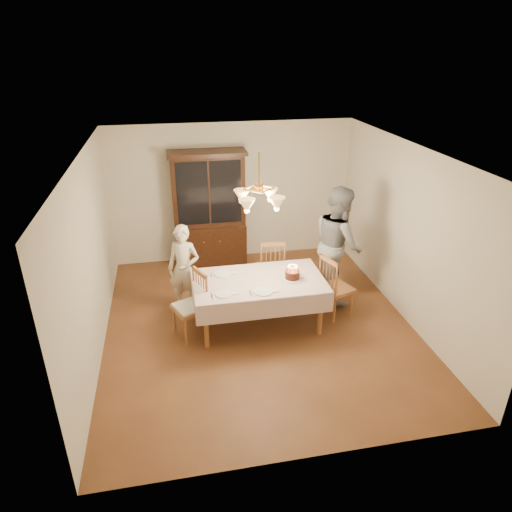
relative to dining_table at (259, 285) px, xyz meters
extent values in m
plane|color=#593019|center=(0.00, 0.00, -0.68)|extent=(5.00, 5.00, 0.00)
plane|color=white|center=(0.00, 0.00, 1.92)|extent=(5.00, 5.00, 0.00)
plane|color=beige|center=(0.00, 2.50, 0.62)|extent=(4.50, 0.00, 4.50)
plane|color=beige|center=(0.00, -2.50, 0.62)|extent=(4.50, 0.00, 4.50)
plane|color=beige|center=(-2.25, 0.00, 0.62)|extent=(0.00, 5.00, 5.00)
plane|color=beige|center=(2.25, 0.00, 0.62)|extent=(0.00, 5.00, 5.00)
cube|color=brown|center=(0.00, 0.00, 0.05)|extent=(1.80, 1.00, 0.04)
cube|color=beige|center=(0.00, 0.00, 0.07)|extent=(1.90, 1.10, 0.01)
cylinder|color=brown|center=(-0.82, -0.42, -0.33)|extent=(0.07, 0.07, 0.71)
cylinder|color=brown|center=(0.82, -0.42, -0.33)|extent=(0.07, 0.07, 0.71)
cylinder|color=brown|center=(-0.82, 0.42, -0.33)|extent=(0.07, 0.07, 0.71)
cylinder|color=brown|center=(0.82, 0.42, -0.33)|extent=(0.07, 0.07, 0.71)
cube|color=black|center=(-0.48, 2.23, -0.28)|extent=(1.30, 0.50, 0.80)
cube|color=black|center=(-0.48, 2.28, 0.77)|extent=(1.30, 0.40, 1.30)
cube|color=black|center=(-0.48, 2.08, 0.77)|extent=(1.14, 0.01, 1.14)
cube|color=black|center=(-0.48, 2.23, 1.45)|extent=(1.38, 0.54, 0.06)
cube|color=brown|center=(0.40, 0.93, -0.23)|extent=(0.47, 0.45, 0.05)
cube|color=brown|center=(0.38, 0.74, 0.29)|extent=(0.40, 0.06, 0.06)
cylinder|color=brown|center=(0.59, 1.09, -0.47)|extent=(0.04, 0.04, 0.43)
cylinder|color=brown|center=(0.23, 1.11, -0.47)|extent=(0.04, 0.04, 0.43)
cylinder|color=brown|center=(0.57, 0.75, -0.47)|extent=(0.04, 0.04, 0.43)
cylinder|color=brown|center=(0.21, 0.77, -0.47)|extent=(0.04, 0.04, 0.43)
cube|color=brown|center=(-1.02, -0.09, -0.23)|extent=(0.56, 0.57, 0.05)
cube|color=brown|center=(-0.85, -0.01, 0.29)|extent=(0.19, 0.38, 0.06)
cylinder|color=brown|center=(-1.25, 0.01, -0.47)|extent=(0.04, 0.04, 0.43)
cylinder|color=brown|center=(-1.10, -0.32, -0.47)|extent=(0.04, 0.04, 0.43)
cylinder|color=brown|center=(-0.94, 0.15, -0.47)|extent=(0.04, 0.04, 0.43)
cylinder|color=brown|center=(-0.79, -0.18, -0.47)|extent=(0.04, 0.04, 0.43)
cube|color=beige|center=(-1.02, -0.09, -0.20)|extent=(0.51, 0.52, 0.03)
cube|color=brown|center=(1.23, 0.06, -0.23)|extent=(0.54, 0.56, 0.05)
cube|color=brown|center=(1.05, -0.01, 0.29)|extent=(0.17, 0.39, 0.06)
cylinder|color=brown|center=(1.45, -0.05, -0.47)|extent=(0.04, 0.04, 0.43)
cylinder|color=brown|center=(1.33, 0.29, -0.47)|extent=(0.04, 0.04, 0.43)
cylinder|color=brown|center=(1.13, -0.17, -0.47)|extent=(0.04, 0.04, 0.43)
cylinder|color=brown|center=(1.01, 0.17, -0.47)|extent=(0.04, 0.04, 0.43)
imported|color=#EEE1C9|center=(-1.04, 0.68, 0.02)|extent=(0.61, 0.52, 1.41)
imported|color=slate|center=(1.42, 0.61, 0.26)|extent=(0.72, 0.92, 1.89)
cylinder|color=white|center=(0.49, -0.06, 0.08)|extent=(0.30, 0.30, 0.01)
cylinder|color=#36130C|center=(0.49, -0.06, 0.15)|extent=(0.21, 0.21, 0.11)
cylinder|color=#598CD8|center=(0.55, -0.06, 0.24)|extent=(0.01, 0.01, 0.07)
sphere|color=#FFB23F|center=(0.55, -0.06, 0.28)|extent=(0.01, 0.01, 0.01)
cylinder|color=pink|center=(0.54, -0.03, 0.24)|extent=(0.01, 0.01, 0.07)
sphere|color=#FFB23F|center=(0.54, -0.03, 0.28)|extent=(0.01, 0.01, 0.01)
cylinder|color=#EACC66|center=(0.52, -0.01, 0.24)|extent=(0.01, 0.01, 0.07)
sphere|color=#FFB23F|center=(0.52, -0.01, 0.28)|extent=(0.01, 0.01, 0.01)
cylinder|color=#598CD8|center=(0.50, 0.00, 0.24)|extent=(0.01, 0.01, 0.07)
sphere|color=#FFB23F|center=(0.50, 0.00, 0.28)|extent=(0.01, 0.01, 0.01)
cylinder|color=pink|center=(0.47, 0.00, 0.24)|extent=(0.01, 0.01, 0.07)
sphere|color=#FFB23F|center=(0.47, 0.00, 0.28)|extent=(0.01, 0.01, 0.01)
cylinder|color=#EACC66|center=(0.45, -0.01, 0.24)|extent=(0.01, 0.01, 0.07)
sphere|color=#FFB23F|center=(0.45, -0.01, 0.28)|extent=(0.01, 0.01, 0.01)
cylinder|color=#598CD8|center=(0.43, -0.03, 0.24)|extent=(0.01, 0.01, 0.07)
sphere|color=#FFB23F|center=(0.43, -0.03, 0.28)|extent=(0.01, 0.01, 0.01)
cylinder|color=pink|center=(0.42, -0.06, 0.24)|extent=(0.01, 0.01, 0.07)
sphere|color=#FFB23F|center=(0.42, -0.06, 0.28)|extent=(0.01, 0.01, 0.01)
cylinder|color=#EACC66|center=(0.43, -0.08, 0.24)|extent=(0.01, 0.01, 0.07)
sphere|color=#FFB23F|center=(0.43, -0.08, 0.28)|extent=(0.01, 0.01, 0.01)
cylinder|color=#598CD8|center=(0.45, -0.11, 0.24)|extent=(0.01, 0.01, 0.07)
sphere|color=#FFB23F|center=(0.45, -0.11, 0.28)|extent=(0.01, 0.01, 0.01)
cylinder|color=pink|center=(0.47, -0.12, 0.24)|extent=(0.01, 0.01, 0.07)
sphere|color=#FFB23F|center=(0.47, -0.12, 0.28)|extent=(0.01, 0.01, 0.01)
cylinder|color=#EACC66|center=(0.50, -0.12, 0.24)|extent=(0.01, 0.01, 0.07)
sphere|color=#FFB23F|center=(0.50, -0.12, 0.28)|extent=(0.01, 0.01, 0.01)
cylinder|color=#598CD8|center=(0.52, -0.11, 0.24)|extent=(0.01, 0.01, 0.07)
sphere|color=#FFB23F|center=(0.52, -0.11, 0.28)|extent=(0.01, 0.01, 0.01)
cylinder|color=pink|center=(0.54, -0.08, 0.24)|extent=(0.01, 0.01, 0.07)
sphere|color=#FFB23F|center=(0.54, -0.08, 0.28)|extent=(0.01, 0.01, 0.01)
cylinder|color=white|center=(-0.55, -0.32, 0.08)|extent=(0.23, 0.23, 0.02)
cube|color=silver|center=(-0.71, -0.32, 0.08)|extent=(0.01, 0.16, 0.01)
cube|color=beige|center=(-0.39, -0.32, 0.08)|extent=(0.10, 0.10, 0.01)
cylinder|color=white|center=(-0.01, -0.35, 0.08)|extent=(0.26, 0.26, 0.02)
cube|color=silver|center=(-0.18, -0.35, 0.08)|extent=(0.02, 0.16, 0.01)
cube|color=beige|center=(0.17, -0.35, 0.08)|extent=(0.10, 0.10, 0.01)
cylinder|color=white|center=(-0.49, 0.28, 0.08)|extent=(0.24, 0.24, 0.02)
cube|color=silver|center=(-0.66, 0.28, 0.08)|extent=(0.01, 0.16, 0.01)
cube|color=beige|center=(-0.32, 0.28, 0.08)|extent=(0.10, 0.10, 0.01)
cylinder|color=#BF8C3F|center=(0.00, 0.00, 1.72)|extent=(0.02, 0.02, 0.40)
cylinder|color=#BF8C3F|center=(0.00, 0.00, 1.47)|extent=(0.12, 0.12, 0.10)
cone|color=#D8994C|center=(0.20, 0.20, 1.29)|extent=(0.22, 0.22, 0.18)
sphere|color=#FFD899|center=(0.20, 0.20, 1.22)|extent=(0.07, 0.07, 0.07)
cone|color=#D8994C|center=(-0.20, 0.20, 1.29)|extent=(0.22, 0.22, 0.18)
sphere|color=#FFD899|center=(-0.20, 0.20, 1.22)|extent=(0.07, 0.07, 0.07)
cone|color=#D8994C|center=(-0.20, -0.20, 1.29)|extent=(0.22, 0.22, 0.18)
sphere|color=#FFD899|center=(-0.20, -0.20, 1.22)|extent=(0.07, 0.07, 0.07)
cone|color=#D8994C|center=(0.20, -0.20, 1.29)|extent=(0.22, 0.22, 0.18)
sphere|color=#FFD899|center=(0.20, -0.20, 1.22)|extent=(0.07, 0.07, 0.07)
camera|label=1|loc=(-1.15, -5.69, 3.21)|focal=32.00mm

